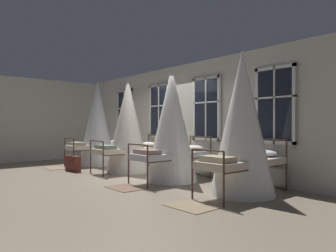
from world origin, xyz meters
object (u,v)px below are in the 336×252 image
object	(u,v)px
cot_second	(128,126)
cot_fourth	(242,124)
suitcase_dark	(73,163)
cot_third	(172,126)
cot_first	(98,124)

from	to	relation	value
cot_second	cot_fourth	distance (m)	3.97
suitcase_dark	cot_second	bearing A→B (deg)	41.93
cot_third	suitcase_dark	size ratio (longest dim) A/B	4.71
cot_third	suitcase_dark	distance (m)	3.42
cot_second	cot_third	size ratio (longest dim) A/B	0.98
cot_second	cot_fourth	world-z (taller)	cot_fourth
cot_second	cot_fourth	size ratio (longest dim) A/B	0.96
cot_first	cot_second	world-z (taller)	cot_first
cot_fourth	suitcase_dark	bearing A→B (deg)	103.05
cot_first	cot_fourth	bearing A→B (deg)	-89.54
cot_second	cot_first	bearing A→B (deg)	89.14
cot_first	cot_second	xyz separation A→B (m)	(1.94, -0.04, -0.06)
cot_fourth	suitcase_dark	xyz separation A→B (m)	(-5.04, -1.22, -1.12)
cot_fourth	suitcase_dark	size ratio (longest dim) A/B	4.81
cot_fourth	suitcase_dark	distance (m)	5.31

